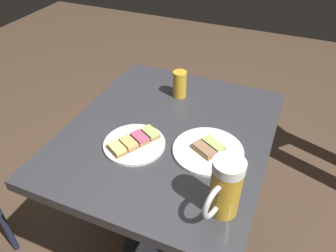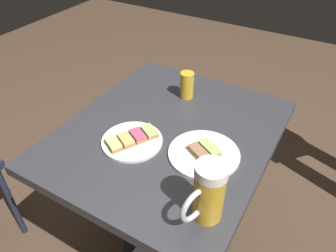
{
  "view_description": "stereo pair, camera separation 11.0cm",
  "coord_description": "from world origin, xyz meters",
  "px_view_note": "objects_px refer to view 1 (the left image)",
  "views": [
    {
      "loc": [
        -0.34,
        0.8,
        1.45
      ],
      "look_at": [
        0.0,
        0.0,
        0.77
      ],
      "focal_mm": 34.33,
      "sensor_mm": 36.0,
      "label": 1
    },
    {
      "loc": [
        -0.44,
        0.75,
        1.45
      ],
      "look_at": [
        0.0,
        0.0,
        0.77
      ],
      "focal_mm": 34.33,
      "sensor_mm": 36.0,
      "label": 2
    }
  ],
  "objects_px": {
    "beer_glass_small": "(180,84)",
    "beer_mug": "(225,188)",
    "plate_near": "(134,143)",
    "plate_far": "(208,150)"
  },
  "relations": [
    {
      "from": "plate_near",
      "to": "beer_glass_small",
      "type": "xyz_separation_m",
      "value": [
        -0.03,
        -0.34,
        0.04
      ]
    },
    {
      "from": "beer_glass_small",
      "to": "beer_mug",
      "type": "bearing_deg",
      "value": 122.67
    },
    {
      "from": "beer_glass_small",
      "to": "plate_near",
      "type": "bearing_deg",
      "value": 85.61
    },
    {
      "from": "plate_near",
      "to": "plate_far",
      "type": "distance_m",
      "value": 0.24
    },
    {
      "from": "plate_near",
      "to": "plate_far",
      "type": "relative_size",
      "value": 0.89
    },
    {
      "from": "plate_near",
      "to": "beer_glass_small",
      "type": "distance_m",
      "value": 0.34
    },
    {
      "from": "plate_far",
      "to": "beer_glass_small",
      "type": "xyz_separation_m",
      "value": [
        0.21,
        -0.27,
        0.05
      ]
    },
    {
      "from": "plate_far",
      "to": "beer_mug",
      "type": "relative_size",
      "value": 1.31
    },
    {
      "from": "beer_mug",
      "to": "plate_far",
      "type": "bearing_deg",
      "value": -63.85
    },
    {
      "from": "plate_far",
      "to": "plate_near",
      "type": "bearing_deg",
      "value": 15.5
    }
  ]
}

